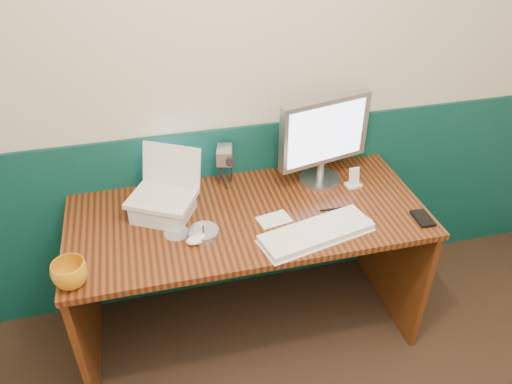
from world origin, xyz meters
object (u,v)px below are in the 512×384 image
object	(u,v)px
desk	(249,275)
mug	(70,274)
laptop	(159,179)
camcorder	(225,168)
monitor	(323,140)
keyboard	(316,233)

from	to	relation	value
desk	mug	bearing A→B (deg)	-160.15
laptop	camcorder	size ratio (longest dim) A/B	1.41
desk	monitor	distance (m)	0.75
desk	mug	world-z (taller)	mug
desk	camcorder	world-z (taller)	camcorder
keyboard	mug	world-z (taller)	mug
monitor	mug	bearing A→B (deg)	-171.65
monitor	keyboard	bearing A→B (deg)	-124.75
monitor	camcorder	xyz separation A→B (m)	(-0.46, 0.08, -0.13)
laptop	camcorder	bearing A→B (deg)	58.83
keyboard	desk	bearing A→B (deg)	125.04
keyboard	camcorder	size ratio (longest dim) A/B	2.52
mug	camcorder	xyz separation A→B (m)	(0.69, 0.52, 0.04)
desk	mug	distance (m)	0.90
keyboard	mug	size ratio (longest dim) A/B	3.66
keyboard	camcorder	world-z (taller)	camcorder
laptop	camcorder	distance (m)	0.38
monitor	mug	size ratio (longest dim) A/B	3.42
laptop	monitor	distance (m)	0.78
desk	keyboard	size ratio (longest dim) A/B	3.29
laptop	keyboard	size ratio (longest dim) A/B	0.56
laptop	keyboard	xyz separation A→B (m)	(0.61, -0.30, -0.18)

